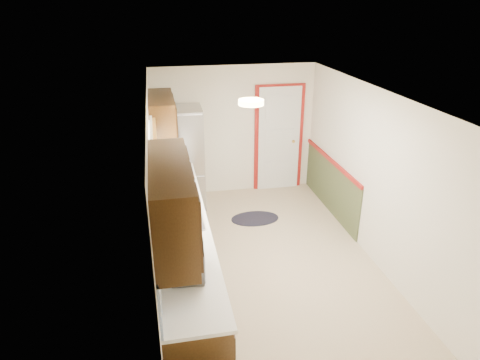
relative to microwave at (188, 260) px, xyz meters
name	(u,v)px	position (x,y,z in m)	size (l,w,h in m)	color
room_shell	(269,184)	(1.20, 1.42, 0.10)	(3.20, 5.20, 2.52)	tan
kitchen_run	(179,230)	(-0.04, 1.13, -0.29)	(0.63, 4.00, 2.20)	#351F0C
back_wall_trim	(290,148)	(2.19, 3.63, -0.21)	(1.12, 2.30, 2.08)	maroon
ceiling_fixture	(251,102)	(0.90, 1.22, 1.26)	(0.30, 0.30, 0.06)	#FFD88C
microwave	(188,260)	(0.00, 0.00, 0.00)	(0.48, 0.26, 0.32)	white
refrigerator	(182,158)	(0.18, 3.47, -0.21)	(0.76, 0.76, 1.79)	#B7B7BC
rug	(255,218)	(1.32, 2.67, -1.10)	(0.82, 0.53, 0.01)	black
cooktop	(174,171)	(0.01, 2.77, -0.15)	(0.50, 0.60, 0.02)	black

